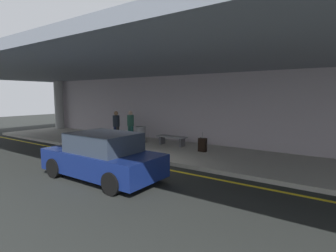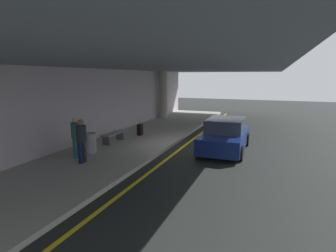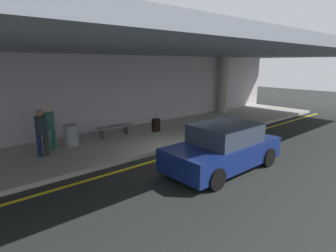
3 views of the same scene
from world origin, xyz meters
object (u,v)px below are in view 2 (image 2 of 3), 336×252
car_navy (225,136)px  person_waiting_for_ride (81,138)px  support_column_left_mid (163,95)px  bench_metal (113,135)px  trash_bin_steel (90,143)px  suitcase_upright_primary (140,130)px  traveler_with_luggage (76,134)px

car_navy → person_waiting_for_ride: 6.33m
person_waiting_for_ride → car_navy: bearing=28.5°
support_column_left_mid → bench_metal: (-8.85, -0.88, -1.47)m
trash_bin_steel → suitcase_upright_primary: bearing=-5.5°
person_waiting_for_ride → bench_metal: 3.41m
trash_bin_steel → bench_metal: bearing=2.5°
support_column_left_mid → trash_bin_steel: bearing=-174.9°
car_navy → person_waiting_for_ride: person_waiting_for_ride is taller
bench_metal → traveler_with_luggage: bearing=-179.1°
person_waiting_for_ride → bench_metal: size_ratio=1.05×
support_column_left_mid → bench_metal: 9.02m
car_navy → trash_bin_steel: 6.07m
traveler_with_luggage → person_waiting_for_ride: size_ratio=1.00×
person_waiting_for_ride → suitcase_upright_primary: person_waiting_for_ride is taller
traveler_with_luggage → support_column_left_mid: bearing=121.5°
suitcase_upright_primary → bench_metal: suitcase_upright_primary is taller
car_navy → bench_metal: bearing=-78.6°
support_column_left_mid → car_navy: size_ratio=0.89×
car_navy → traveler_with_luggage: size_ratio=2.44×
person_waiting_for_ride → trash_bin_steel: bearing=101.9°
car_navy → suitcase_upright_primary: size_ratio=4.56×
traveler_with_luggage → person_waiting_for_ride: (-0.48, -0.64, 0.00)m
support_column_left_mid → bench_metal: support_column_left_mid is taller
suitcase_upright_primary → support_column_left_mid: bearing=-9.8°
support_column_left_mid → car_navy: 10.17m
bench_metal → car_navy: bearing=-80.1°
traveler_with_luggage → suitcase_upright_primary: traveler_with_luggage is taller
support_column_left_mid → trash_bin_steel: size_ratio=4.29×
bench_metal → trash_bin_steel: trash_bin_steel is taller
car_navy → trash_bin_steel: car_navy is taller
support_column_left_mid → bench_metal: bearing=-174.3°
traveler_with_luggage → person_waiting_for_ride: bearing=-9.8°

